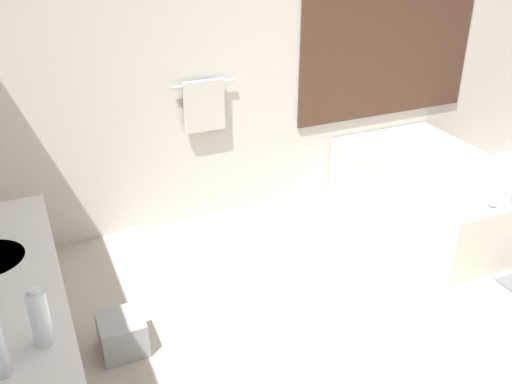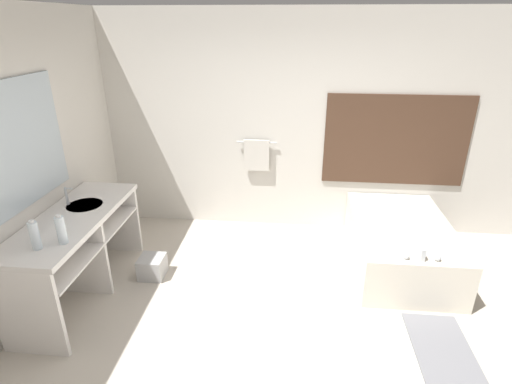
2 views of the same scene
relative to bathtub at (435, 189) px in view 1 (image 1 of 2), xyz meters
name	(u,v)px [view 1 (image 1 of 2)]	position (x,y,z in m)	size (l,w,h in m)	color
ground_plane	(390,383)	(-1.38, -1.37, -0.28)	(16.00, 16.00, 0.00)	beige
wall_back_with_blinds	(242,52)	(-1.34, 0.86, 1.06)	(7.40, 0.13, 2.70)	silver
vanity_counter	(0,325)	(-3.26, -0.83, 0.35)	(0.62, 1.68, 0.86)	white
bathtub	(435,189)	(0.00, 0.00, 0.00)	(1.01, 1.63, 0.63)	silver
water_bottle_2	(40,318)	(-3.07, -1.31, 0.70)	(0.07, 0.07, 0.26)	white
waste_bin	(122,334)	(-2.68, -0.51, -0.17)	(0.26, 0.26, 0.23)	#B2B2B2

